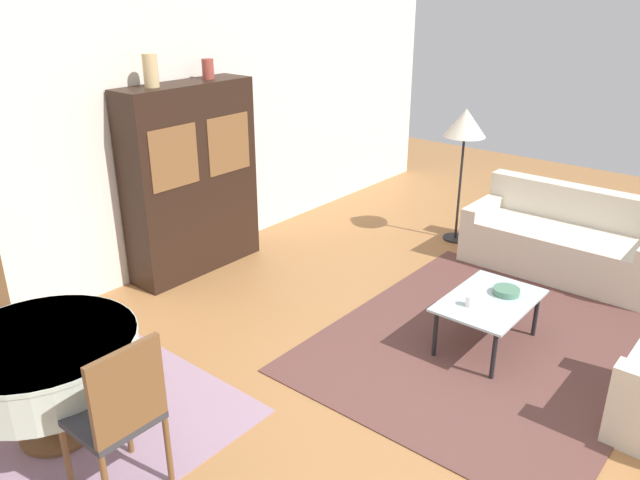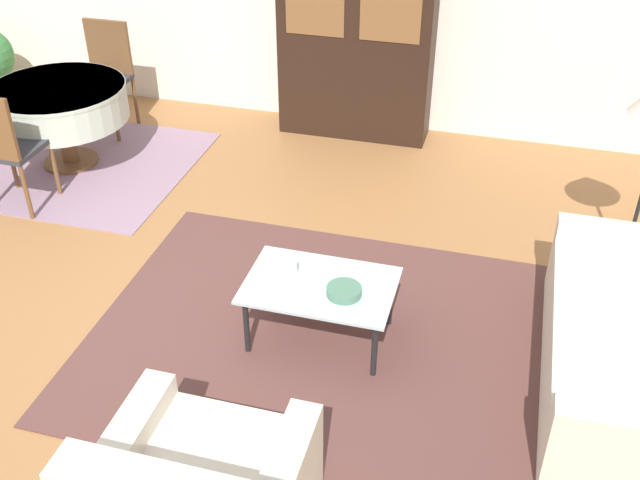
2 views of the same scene
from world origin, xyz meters
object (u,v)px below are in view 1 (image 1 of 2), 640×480
at_px(couch, 563,242).
at_px(vase_short, 208,69).
at_px(dining_chair_near, 119,411).
at_px(vase_tall, 151,70).
at_px(floor_lamp, 465,127).
at_px(bowl, 506,291).
at_px(dining_table, 45,359).
at_px(cup, 470,301).
at_px(display_cabinet, 191,180).
at_px(coffee_table, 489,304).

distance_m(couch, vase_short, 3.93).
bearing_deg(dining_chair_near, vase_tall, 47.46).
xyz_separation_m(floor_lamp, bowl, (-1.73, -1.34, -0.85)).
relative_size(dining_table, bowl, 5.51).
relative_size(bowl, vase_tall, 0.72).
relative_size(cup, vase_tall, 0.30).
xyz_separation_m(vase_tall, vase_short, (0.66, 0.00, -0.05)).
height_order(couch, display_cabinet, display_cabinet).
relative_size(bowl, vase_short, 1.11).
relative_size(couch, coffee_table, 2.02).
bearing_deg(dining_chair_near, vase_short, 39.20).
bearing_deg(bowl, display_cabinet, 101.96).
bearing_deg(cup, coffee_table, -19.98).
bearing_deg(dining_table, vase_short, 26.93).
xyz_separation_m(coffee_table, cup, (-0.20, 0.07, 0.09)).
bearing_deg(vase_short, dining_table, -153.07).
distance_m(coffee_table, dining_table, 3.25).
distance_m(dining_table, bowl, 3.42).
bearing_deg(vase_short, coffee_table, -86.65).
bearing_deg(bowl, cup, 159.87).
bearing_deg(couch, bowl, 94.18).
xyz_separation_m(display_cabinet, dining_table, (-2.30, -1.32, -0.36)).
height_order(bowl, vase_tall, vase_tall).
xyz_separation_m(coffee_table, vase_short, (-0.18, 2.99, 1.59)).
xyz_separation_m(display_cabinet, vase_short, (0.31, 0.00, 1.03)).
relative_size(couch, floor_lamp, 1.23).
xyz_separation_m(cup, bowl, (0.37, -0.13, -0.02)).
distance_m(display_cabinet, bowl, 3.16).
xyz_separation_m(coffee_table, display_cabinet, (-0.48, 2.99, 0.56)).
bearing_deg(dining_table, bowl, -30.45).
height_order(dining_table, bowl, dining_table).
height_order(cup, vase_tall, vase_tall).
xyz_separation_m(coffee_table, bowl, (0.16, -0.06, 0.07)).
distance_m(coffee_table, display_cabinet, 3.08).
distance_m(floor_lamp, cup, 2.56).
distance_m(dining_table, cup, 3.03).
xyz_separation_m(dining_chair_near, vase_short, (2.60, 2.12, 1.39)).
xyz_separation_m(couch, coffee_table, (-1.85, -0.06, 0.08)).
relative_size(display_cabinet, floor_lamp, 1.25).
height_order(display_cabinet, bowl, display_cabinet).
xyz_separation_m(bowl, vase_short, (-0.34, 3.05, 1.52)).
distance_m(coffee_table, dining_chair_near, 2.92).
relative_size(dining_table, vase_short, 6.10).
height_order(floor_lamp, vase_tall, vase_tall).
relative_size(floor_lamp, vase_tall, 5.17).
bearing_deg(dining_chair_near, bowl, -17.52).
bearing_deg(dining_table, coffee_table, -30.99).
distance_m(dining_chair_near, cup, 2.70).
distance_m(display_cabinet, floor_lamp, 2.95).
xyz_separation_m(couch, vase_short, (-2.02, 2.93, 1.67)).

